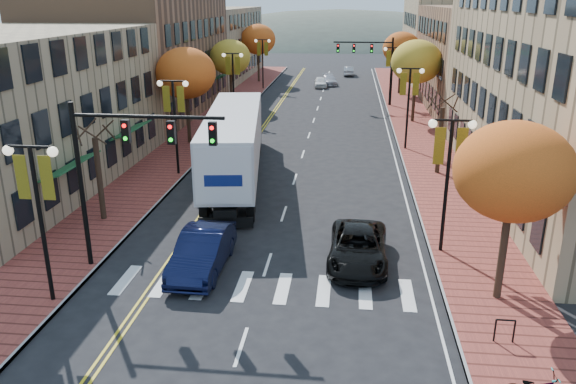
# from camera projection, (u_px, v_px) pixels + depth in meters

# --- Properties ---
(ground) EXTENTS (200.00, 200.00, 0.00)m
(ground) POSITION_uv_depth(u_px,v_px,m) (252.00, 314.00, 20.18)
(ground) COLOR black
(ground) RESTS_ON ground
(sidewalk_left) EXTENTS (4.00, 85.00, 0.15)m
(sidewalk_left) POSITION_uv_depth(u_px,v_px,m) (215.00, 121.00, 51.61)
(sidewalk_left) COLOR brown
(sidewalk_left) RESTS_ON ground
(sidewalk_right) EXTENTS (4.00, 85.00, 0.15)m
(sidewalk_right) POSITION_uv_depth(u_px,v_px,m) (414.00, 125.00, 49.76)
(sidewalk_right) COLOR brown
(sidewalk_right) RESTS_ON ground
(building_left_near) EXTENTS (12.00, 22.00, 9.00)m
(building_left_near) POSITION_uv_depth(u_px,v_px,m) (0.00, 112.00, 32.67)
(building_left_near) COLOR #9E8966
(building_left_near) RESTS_ON ground
(building_left_mid) EXTENTS (12.00, 24.00, 11.00)m
(building_left_mid) POSITION_uv_depth(u_px,v_px,m) (140.00, 56.00, 53.94)
(building_left_mid) COLOR brown
(building_left_mid) RESTS_ON ground
(building_left_far) EXTENTS (12.00, 26.00, 9.50)m
(building_left_far) POSITION_uv_depth(u_px,v_px,m) (205.00, 44.00, 77.67)
(building_left_far) COLOR #9E8966
(building_left_far) RESTS_ON ground
(building_right_mid) EXTENTS (15.00, 24.00, 10.00)m
(building_right_mid) POSITION_uv_depth(u_px,v_px,m) (504.00, 59.00, 56.09)
(building_right_mid) COLOR brown
(building_right_mid) RESTS_ON ground
(building_right_far) EXTENTS (15.00, 20.00, 11.00)m
(building_right_far) POSITION_uv_depth(u_px,v_px,m) (464.00, 39.00, 76.59)
(building_right_far) COLOR #9E8966
(building_right_far) RESTS_ON ground
(tree_left_a) EXTENTS (0.28, 0.28, 4.20)m
(tree_left_a) POSITION_uv_depth(u_px,v_px,m) (100.00, 179.00, 27.89)
(tree_left_a) COLOR #382619
(tree_left_a) RESTS_ON sidewalk_left
(tree_left_b) EXTENTS (4.48, 4.48, 7.21)m
(tree_left_b) POSITION_uv_depth(u_px,v_px,m) (186.00, 73.00, 41.87)
(tree_left_b) COLOR #382619
(tree_left_b) RESTS_ON sidewalk_left
(tree_left_c) EXTENTS (4.16, 4.16, 6.69)m
(tree_left_c) POSITION_uv_depth(u_px,v_px,m) (230.00, 57.00, 57.02)
(tree_left_c) COLOR #382619
(tree_left_c) RESTS_ON sidewalk_left
(tree_left_d) EXTENTS (4.61, 4.61, 7.42)m
(tree_left_d) POSITION_uv_depth(u_px,v_px,m) (258.00, 39.00, 73.75)
(tree_left_d) COLOR #382619
(tree_left_d) RESTS_ON sidewalk_left
(tree_right_a) EXTENTS (4.16, 4.16, 6.69)m
(tree_right_a) POSITION_uv_depth(u_px,v_px,m) (514.00, 172.00, 19.48)
(tree_right_a) COLOR #382619
(tree_right_a) RESTS_ON sidewalk_right
(tree_right_b) EXTENTS (0.28, 0.28, 4.20)m
(tree_right_b) POSITION_uv_depth(u_px,v_px,m) (440.00, 140.00, 35.42)
(tree_right_b) COLOR #382619
(tree_right_b) RESTS_ON sidewalk_right
(tree_right_c) EXTENTS (4.48, 4.48, 7.21)m
(tree_right_c) POSITION_uv_depth(u_px,v_px,m) (417.00, 62.00, 49.41)
(tree_right_c) COLOR #382619
(tree_right_c) RESTS_ON sidewalk_right
(tree_right_d) EXTENTS (4.35, 4.35, 7.00)m
(tree_right_d) POSITION_uv_depth(u_px,v_px,m) (402.00, 48.00, 64.48)
(tree_right_d) COLOR #382619
(tree_right_d) RESTS_ON sidewalk_right
(lamp_left_a) EXTENTS (1.96, 0.36, 6.05)m
(lamp_left_a) POSITION_uv_depth(u_px,v_px,m) (37.00, 194.00, 19.55)
(lamp_left_a) COLOR black
(lamp_left_a) RESTS_ON ground
(lamp_left_b) EXTENTS (1.96, 0.36, 6.05)m
(lamp_left_b) POSITION_uv_depth(u_px,v_px,m) (174.00, 109.00, 34.58)
(lamp_left_b) COLOR black
(lamp_left_b) RESTS_ON ground
(lamp_left_c) EXTENTS (1.96, 0.36, 6.05)m
(lamp_left_c) POSITION_uv_depth(u_px,v_px,m) (233.00, 72.00, 51.48)
(lamp_left_c) COLOR black
(lamp_left_c) RESTS_ON ground
(lamp_left_d) EXTENTS (1.96, 0.36, 6.05)m
(lamp_left_d) POSITION_uv_depth(u_px,v_px,m) (263.00, 54.00, 68.39)
(lamp_left_d) COLOR black
(lamp_left_d) RESTS_ON ground
(lamp_right_a) EXTENTS (1.96, 0.36, 6.05)m
(lamp_right_a) POSITION_uv_depth(u_px,v_px,m) (449.00, 160.00, 23.64)
(lamp_right_a) COLOR black
(lamp_right_a) RESTS_ON ground
(lamp_right_b) EXTENTS (1.96, 0.36, 6.05)m
(lamp_right_b) POSITION_uv_depth(u_px,v_px,m) (409.00, 93.00, 40.55)
(lamp_right_b) COLOR black
(lamp_right_b) RESTS_ON ground
(lamp_right_c) EXTENTS (1.96, 0.36, 6.05)m
(lamp_right_c) POSITION_uv_depth(u_px,v_px,m) (393.00, 65.00, 57.45)
(lamp_right_c) COLOR black
(lamp_right_c) RESTS_ON ground
(traffic_mast_near) EXTENTS (6.10, 0.35, 7.00)m
(traffic_mast_near) POSITION_uv_depth(u_px,v_px,m) (124.00, 156.00, 21.95)
(traffic_mast_near) COLOR black
(traffic_mast_near) RESTS_ON ground
(traffic_mast_far) EXTENTS (6.10, 0.34, 7.00)m
(traffic_mast_far) POSITION_uv_depth(u_px,v_px,m) (373.00, 58.00, 57.45)
(traffic_mast_far) COLOR black
(traffic_mast_far) RESTS_ON ground
(semi_truck) EXTENTS (5.21, 18.12, 4.48)m
(semi_truck) POSITION_uv_depth(u_px,v_px,m) (235.00, 138.00, 34.53)
(semi_truck) COLOR black
(semi_truck) RESTS_ON ground
(navy_sedan) EXTENTS (1.88, 5.18, 1.70)m
(navy_sedan) POSITION_uv_depth(u_px,v_px,m) (202.00, 251.00, 23.19)
(navy_sedan) COLOR black
(navy_sedan) RESTS_ON ground
(black_suv) EXTENTS (2.59, 5.35, 1.47)m
(black_suv) POSITION_uv_depth(u_px,v_px,m) (358.00, 247.00, 23.85)
(black_suv) COLOR black
(black_suv) RESTS_ON ground
(car_far_white) EXTENTS (1.83, 3.92, 1.30)m
(car_far_white) POSITION_uv_depth(u_px,v_px,m) (321.00, 82.00, 71.20)
(car_far_white) COLOR white
(car_far_white) RESTS_ON ground
(car_far_silver) EXTENTS (2.33, 4.61, 1.28)m
(car_far_silver) POSITION_uv_depth(u_px,v_px,m) (329.00, 80.00, 73.21)
(car_far_silver) COLOR #B2B1B9
(car_far_silver) RESTS_ON ground
(car_far_oncoming) EXTENTS (1.46, 4.01, 1.31)m
(car_far_oncoming) POSITION_uv_depth(u_px,v_px,m) (349.00, 71.00, 81.91)
(car_far_oncoming) COLOR #ABACB3
(car_far_oncoming) RESTS_ON ground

